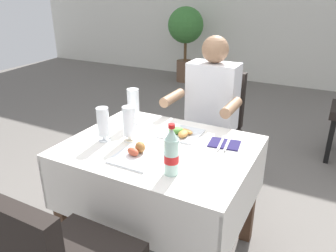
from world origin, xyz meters
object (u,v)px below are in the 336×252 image
Objects in this scene: seated_diner_far at (209,113)px; plate_far_diner at (181,133)px; main_dining_table at (160,173)px; beer_glass_left at (103,123)px; plate_near_camera at (137,154)px; napkin_cutlery_set at (224,144)px; chair_far_diner_seat at (210,127)px; potted_plant_corner at (186,31)px; beer_glass_right at (129,122)px; cola_bottle_primary at (171,153)px; beer_glass_middle at (133,105)px.

plate_far_diner is (0.02, -0.51, 0.05)m from seated_diner_far.
main_dining_table is 5.16× the size of beer_glass_left.
plate_near_camera is 1.12× the size of beer_glass_left.
plate_near_camera reaches higher than napkin_cutlery_set.
chair_far_diner_seat reaches higher than main_dining_table.
napkin_cutlery_set is (0.29, -0.51, 0.03)m from seated_diner_far.
chair_far_diner_seat is 3.49m from potted_plant_corner.
plate_far_diner is at bearing 41.79° from beer_glass_right.
plate_near_camera is 1.15× the size of napkin_cutlery_set.
seated_diner_far is 4.96× the size of cola_bottle_primary.
plate_far_diner is 0.32m from beer_glass_right.
cola_bottle_primary is at bearing -79.20° from chair_far_diner_seat.
main_dining_table is 0.48m from beer_glass_middle.
potted_plant_corner reaches higher than cola_bottle_primary.
beer_glass_middle reaches higher than plate_near_camera.
beer_glass_left is (-0.34, -0.79, 0.14)m from seated_diner_far.
beer_glass_middle is (-0.33, -0.49, 0.16)m from seated_diner_far.
potted_plant_corner reaches higher than beer_glass_left.
beer_glass_left is (-0.31, -0.10, 0.29)m from main_dining_table.
napkin_cutlery_set is at bearing 22.41° from beer_glass_right.
beer_glass_right is at bearing -102.45° from chair_far_diner_seat.
seated_diner_far is 6.08× the size of beer_glass_right.
plate_near_camera is 0.30m from beer_glass_left.
beer_glass_right is (0.12, -0.23, -0.01)m from beer_glass_middle.
main_dining_table is at bearing 17.05° from beer_glass_left.
napkin_cutlery_set is at bearing 0.37° from plate_far_diner.
cola_bottle_primary is (0.15, -0.42, 0.09)m from plate_far_diner.
beer_glass_middle is at bearing -69.81° from potted_plant_corner.
beer_glass_middle is (-0.31, -0.60, 0.31)m from chair_far_diner_seat.
beer_glass_middle reaches higher than chair_far_diner_seat.
seated_diner_far is 0.88m from plate_near_camera.
seated_diner_far reaches higher than main_dining_table.
beer_glass_middle reaches higher than beer_glass_right.
cola_bottle_primary is (0.17, -0.93, 0.14)m from seated_diner_far.
chair_far_diner_seat is at bearing 70.79° from beer_glass_left.
beer_glass_left is 0.30m from beer_glass_middle.
beer_glass_left is 0.53m from cola_bottle_primary.
cola_bottle_primary reaches higher than plate_near_camera.
beer_glass_middle is at bearing 146.40° from main_dining_table.
chair_far_diner_seat is 3.82× the size of cola_bottle_primary.
beer_glass_right reaches higher than beer_glass_left.
main_dining_table is 0.43m from beer_glass_left.
cola_bottle_primary is (0.20, -1.04, 0.30)m from chair_far_diner_seat.
plate_near_camera is 1.09× the size of beer_glass_right.
plate_far_diner reaches higher than napkin_cutlery_set.
main_dining_table is 0.82× the size of seated_diner_far.
seated_diner_far is 5.60× the size of plate_near_camera.
main_dining_table is 5.31× the size of napkin_cutlery_set.
seated_diner_far is 5.42× the size of beer_glass_middle.
beer_glass_right is (0.13, 0.07, 0.01)m from beer_glass_left.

